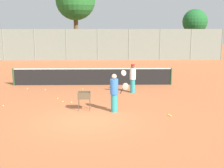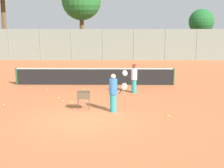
{
  "view_description": "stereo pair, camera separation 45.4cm",
  "coord_description": "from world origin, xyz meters",
  "px_view_note": "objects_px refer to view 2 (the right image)",
  "views": [
    {
      "loc": [
        0.84,
        -12.3,
        4.07
      ],
      "look_at": [
        1.14,
        2.56,
        1.0
      ],
      "focal_mm": 50.0,
      "sensor_mm": 36.0,
      "label": 1
    },
    {
      "loc": [
        1.3,
        -12.3,
        4.07
      ],
      "look_at": [
        1.14,
        2.56,
        1.0
      ],
      "focal_mm": 50.0,
      "sensor_mm": 36.0,
      "label": 2
    }
  ],
  "objects_px": {
    "player_red_cap": "(134,78)",
    "ball_cart": "(83,97)",
    "player_white_outfit": "(113,93)",
    "tennis_net": "(95,76)"
  },
  "relations": [
    {
      "from": "player_red_cap",
      "to": "ball_cart",
      "type": "distance_m",
      "value": 4.29
    },
    {
      "from": "tennis_net",
      "to": "player_white_outfit",
      "type": "xyz_separation_m",
      "value": [
        1.21,
        -5.92,
        0.33
      ]
    },
    {
      "from": "player_white_outfit",
      "to": "ball_cart",
      "type": "distance_m",
      "value": 1.43
    },
    {
      "from": "player_white_outfit",
      "to": "player_red_cap",
      "type": "distance_m",
      "value": 3.93
    },
    {
      "from": "player_white_outfit",
      "to": "tennis_net",
      "type": "bearing_deg",
      "value": 128.07
    },
    {
      "from": "tennis_net",
      "to": "ball_cart",
      "type": "bearing_deg",
      "value": -91.65
    },
    {
      "from": "tennis_net",
      "to": "ball_cart",
      "type": "distance_m",
      "value": 5.64
    },
    {
      "from": "player_red_cap",
      "to": "ball_cart",
      "type": "xyz_separation_m",
      "value": [
        -2.51,
        -3.47,
        -0.21
      ]
    },
    {
      "from": "player_white_outfit",
      "to": "player_red_cap",
      "type": "height_order",
      "value": "player_white_outfit"
    },
    {
      "from": "player_red_cap",
      "to": "player_white_outfit",
      "type": "bearing_deg",
      "value": 64.79
    }
  ]
}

